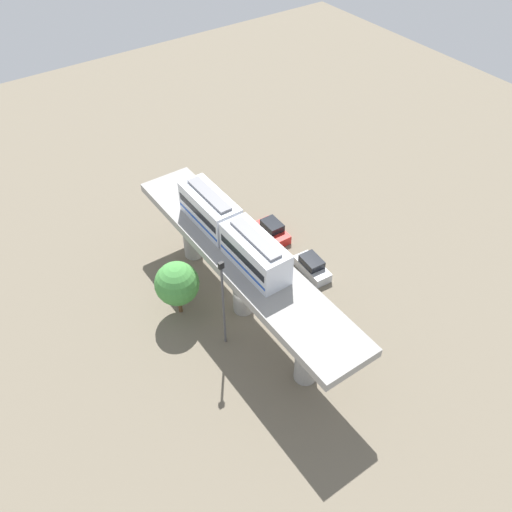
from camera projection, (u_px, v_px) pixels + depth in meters
name	position (u px, v px, depth m)	size (l,w,h in m)	color
ground_plane	(244.00, 309.00, 50.62)	(120.00, 120.00, 0.00)	#706654
viaduct	(243.00, 268.00, 46.98)	(5.20, 28.00, 6.99)	#999691
train	(232.00, 230.00, 45.71)	(2.64, 13.55, 3.24)	silver
parked_car_silver	(312.00, 267.00, 53.62)	(2.08, 4.31, 1.76)	#B2B5BA
parked_car_red	(273.00, 230.00, 57.65)	(1.89, 4.24, 1.76)	red
tree_near_viaduct	(177.00, 284.00, 47.90)	(3.99, 3.99, 5.67)	brown
signal_post	(223.00, 300.00, 44.24)	(0.44, 0.28, 9.59)	#4C4C51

